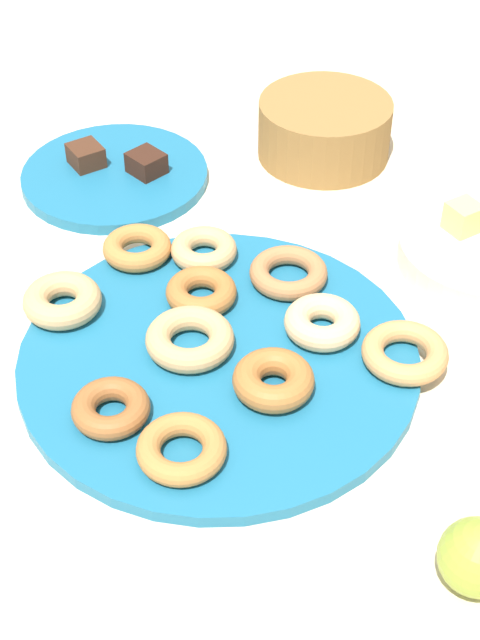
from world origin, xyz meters
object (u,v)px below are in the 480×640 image
(cake_plate, at_px, (115,176))
(donut_9, at_px, (288,273))
(donut_0, at_px, (190,339))
(brownie_far, at_px, (146,163))
(donut_1, at_px, (109,407))
(brownie_near, at_px, (86,155))
(basket, at_px, (324,129))
(apple, at_px, (478,557))
(donut_plate, at_px, (219,358))
(donut_5, at_px, (322,322))
(melon_chunk_left, at_px, (463,217))
(donut_8, at_px, (182,449))
(donut_3, at_px, (137,248))
(donut_4, at_px, (273,380))
(donut_2, at_px, (201,292))
(donut_6, at_px, (405,353))
(donut_7, at_px, (62,300))
(donut_10, at_px, (204,250))

(cake_plate, bearing_deg, donut_9, 3.13)
(donut_0, distance_m, brownie_far, 0.35)
(donut_1, relative_size, brownie_near, 1.79)
(brownie_far, xyz_separation_m, basket, (0.11, 0.23, 0.01))
(cake_plate, height_order, brownie_far, brownie_far)
(apple, bearing_deg, donut_plate, 178.60)
(donut_5, distance_m, apple, 0.32)
(donut_0, height_order, donut_5, donut_5)
(donut_0, relative_size, melon_chunk_left, 2.64)
(donut_8, xyz_separation_m, basket, (-0.31, 0.50, 0.01))
(donut_3, height_order, donut_9, donut_3)
(donut_3, xyz_separation_m, apple, (0.54, -0.04, 0.01))
(brownie_far, bearing_deg, apple, -13.42)
(cake_plate, height_order, melon_chunk_left, melon_chunk_left)
(donut_3, relative_size, donut_8, 0.95)
(donut_4, xyz_separation_m, melon_chunk_left, (-0.04, 0.34, 0.02))
(donut_8, relative_size, cake_plate, 0.35)
(donut_4, relative_size, cake_plate, 0.33)
(donut_4, height_order, apple, apple)
(donut_0, height_order, apple, apple)
(donut_2, distance_m, donut_6, 0.24)
(donut_plate, bearing_deg, donut_8, -53.86)
(donut_6, bearing_deg, cake_plate, -177.99)
(donut_4, bearing_deg, donut_7, -159.36)
(cake_plate, distance_m, brownie_far, 0.05)
(donut_8, bearing_deg, donut_3, 151.15)
(donut_0, distance_m, apple, 0.37)
(donut_1, relative_size, donut_10, 0.99)
(cake_plate, relative_size, brownie_far, 5.73)
(donut_4, bearing_deg, brownie_far, 160.32)
(donut_3, height_order, donut_7, donut_7)
(donut_0, xyz_separation_m, donut_5, (0.07, 0.12, 0.00))
(donut_1, height_order, donut_10, same)
(cake_plate, bearing_deg, donut_3, -26.92)
(donut_0, distance_m, donut_9, 0.16)
(donut_3, height_order, donut_8, same)
(donut_1, bearing_deg, brownie_far, 138.44)
(donut_4, distance_m, brownie_near, 0.49)
(donut_plate, distance_m, basket, 0.45)
(donut_9, xyz_separation_m, apple, (0.39, -0.15, 0.01))
(donut_4, height_order, melon_chunk_left, melon_chunk_left)
(brownie_near, distance_m, brownie_far, 0.09)
(basket, bearing_deg, donut_2, -66.62)
(donut_7, bearing_deg, brownie_far, 124.57)
(donut_plate, distance_m, donut_9, 0.15)
(melon_chunk_left, bearing_deg, donut_7, -115.56)
(donut_8, height_order, basket, basket)
(donut_plate, height_order, apple, apple)
(brownie_far, bearing_deg, donut_1, -41.56)
(donut_5, xyz_separation_m, brownie_far, (-0.38, 0.05, 0.00))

